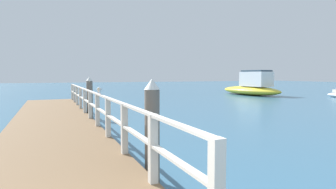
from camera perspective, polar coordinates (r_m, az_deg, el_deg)
pier_deck at (r=10.56m, az=-22.48°, el=-6.18°), size 2.70×18.26×0.46m
pier_railing at (r=10.54m, az=-15.68°, el=-1.32°), size 0.12×16.78×1.02m
dock_piling_near at (r=5.24m, az=-3.27°, el=-7.50°), size 0.29×0.29×1.97m
dock_piling_far at (r=13.53m, az=-15.74°, el=-0.59°), size 0.29×0.29×1.97m
seagull_foreground at (r=8.46m, az=-13.90°, el=0.98°), size 0.22×0.47×0.21m
boat_0 at (r=29.74m, az=16.83°, el=1.51°), size 3.30×7.71×2.54m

